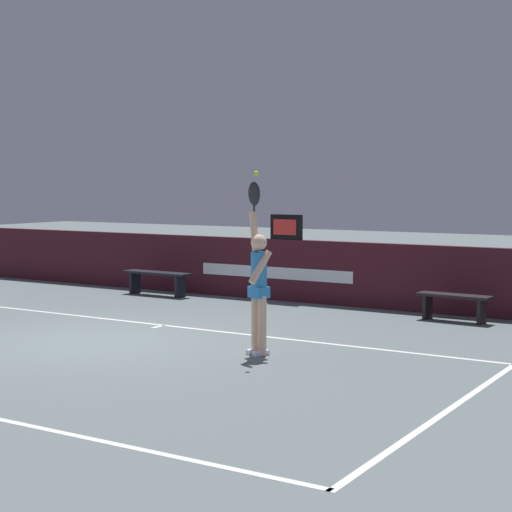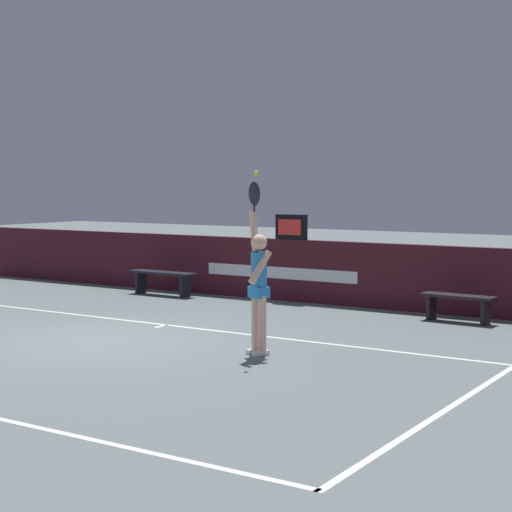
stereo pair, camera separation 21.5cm
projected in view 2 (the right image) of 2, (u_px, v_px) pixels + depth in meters
ground_plane at (97, 341)px, 13.03m from camera, size 60.00×60.00×0.00m
court_lines at (49, 351)px, 12.18m from camera, size 11.99×5.55×0.00m
back_wall at (280, 269)px, 17.55m from camera, size 17.15×0.18×1.27m
speed_display at (291, 227)px, 17.32m from camera, size 0.69×0.15×0.51m
tennis_player at (258, 283)px, 11.88m from camera, size 0.46×0.44×2.47m
tennis_ball at (256, 173)px, 11.56m from camera, size 0.07×0.07×0.07m
courtside_bench_near at (458, 302)px, 14.75m from camera, size 1.33×0.43×0.48m
courtside_bench_far at (163, 277)px, 18.30m from camera, size 1.65×0.38×0.51m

